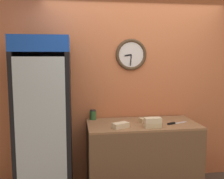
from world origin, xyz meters
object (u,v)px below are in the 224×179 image
(sandwich_stack_bottom, at_px, (153,125))
(sandwich_flat_right, at_px, (121,125))
(beverage_cooler, at_px, (45,113))
(sandwich_stack_middle, at_px, (153,120))
(chefs_knife, at_px, (175,123))
(condiment_jar, at_px, (93,115))
(sandwich_flat_left, at_px, (147,120))

(sandwich_stack_bottom, xyz_separation_m, sandwich_flat_right, (-0.39, 0.04, 0.00))
(beverage_cooler, relative_size, sandwich_stack_middle, 9.87)
(beverage_cooler, relative_size, chefs_knife, 6.60)
(sandwich_stack_middle, distance_m, sandwich_flat_right, 0.39)
(sandwich_flat_right, bearing_deg, sandwich_stack_middle, -5.88)
(chefs_knife, relative_size, condiment_jar, 2.29)
(sandwich_flat_right, distance_m, chefs_knife, 0.72)
(sandwich_stack_bottom, relative_size, chefs_knife, 0.67)
(beverage_cooler, relative_size, condiment_jar, 15.12)
(beverage_cooler, bearing_deg, sandwich_flat_left, -0.50)
(sandwich_stack_middle, bearing_deg, sandwich_flat_left, 88.76)
(sandwich_flat_right, distance_m, condiment_jar, 0.56)
(beverage_cooler, height_order, chefs_knife, beverage_cooler)
(sandwich_flat_left, bearing_deg, chefs_knife, -20.32)
(beverage_cooler, relative_size, sandwich_flat_right, 8.99)
(beverage_cooler, height_order, sandwich_stack_bottom, beverage_cooler)
(beverage_cooler, relative_size, sandwich_stack_bottom, 9.85)
(beverage_cooler, bearing_deg, sandwich_stack_middle, -11.48)
(sandwich_stack_bottom, height_order, chefs_knife, sandwich_stack_bottom)
(sandwich_stack_bottom, relative_size, sandwich_flat_left, 0.90)
(condiment_jar, bearing_deg, sandwich_stack_bottom, -36.49)
(sandwich_flat_right, xyz_separation_m, condiment_jar, (-0.30, 0.47, 0.03))
(beverage_cooler, distance_m, condiment_jar, 0.66)
(sandwich_stack_bottom, height_order, sandwich_flat_left, same)
(sandwich_stack_bottom, distance_m, condiment_jar, 0.85)
(beverage_cooler, bearing_deg, chefs_knife, -4.61)
(beverage_cooler, height_order, condiment_jar, beverage_cooler)
(sandwich_stack_middle, height_order, sandwich_flat_left, sandwich_stack_middle)
(condiment_jar, bearing_deg, chefs_knife, -20.29)
(condiment_jar, bearing_deg, beverage_cooler, -158.19)
(sandwich_stack_bottom, xyz_separation_m, sandwich_stack_middle, (0.00, 0.00, 0.06))
(beverage_cooler, height_order, sandwich_stack_middle, beverage_cooler)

